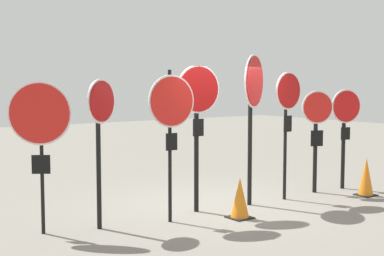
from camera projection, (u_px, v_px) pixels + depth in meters
The scene contains 11 objects.
ground_plane at pixel (222, 207), 9.52m from camera, with size 40.00×40.00×0.00m, color gray.
stop_sign_0 at pixel (40, 122), 7.68m from camera, with size 0.77×0.55×2.24m.
stop_sign_1 at pixel (100, 122), 7.98m from camera, with size 0.60×0.34×2.28m.
stop_sign_2 at pixel (171, 112), 8.36m from camera, with size 0.83×0.13×2.42m.
stop_sign_3 at pixel (198, 109), 9.04m from camera, with size 0.82×0.17×2.52m.
stop_sign_4 at pixel (253, 96), 9.56m from camera, with size 0.85×0.48×2.72m.
stop_sign_5 at pixel (288, 105), 10.02m from camera, with size 0.71×0.15×2.42m.
stop_sign_6 at pixel (317, 123), 10.70m from camera, with size 0.62×0.30×2.07m.
stop_sign_7 at pixel (345, 120), 11.10m from camera, with size 0.68×0.22×2.09m.
traffic_cone_0 at pixel (366, 177), 10.52m from camera, with size 0.35×0.35×0.75m.
traffic_cone_1 at pixel (240, 198), 8.75m from camera, with size 0.37×0.37×0.67m.
Camera 1 is at (-5.97, -7.24, 2.21)m, focal length 50.00 mm.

